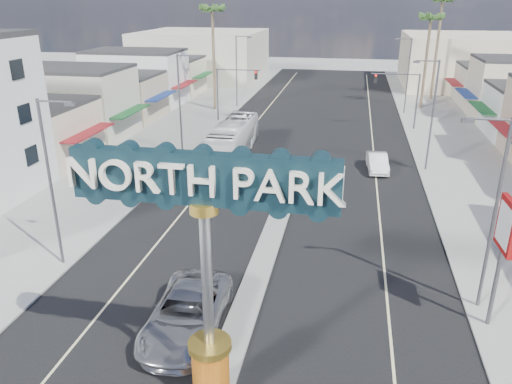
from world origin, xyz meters
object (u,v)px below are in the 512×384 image
at_px(traffic_signal_left, 233,84).
at_px(bank_pylon_sign, 505,233).
at_px(palm_right_far, 442,6).
at_px(streetlight_l_mid, 181,101).
at_px(car_parked_left, 176,170).
at_px(streetlight_r_far, 407,72).
at_px(streetlight_l_near, 52,176).
at_px(streetlight_r_mid, 431,110).
at_px(traffic_signal_right, 400,90).
at_px(palm_right_mid, 431,22).
at_px(suv_left, 187,313).
at_px(streetlight_l_far, 238,68).
at_px(streetlight_r_near, 492,207).
at_px(city_bus, 233,138).
at_px(car_parked_right, 377,162).
at_px(gateway_sign, 206,256).
at_px(palm_left_far, 212,15).

xyz_separation_m(traffic_signal_left, bank_pylon_sign, (19.90, -35.41, 0.27)).
relative_size(traffic_signal_left, palm_right_far, 0.43).
height_order(streetlight_l_mid, car_parked_left, streetlight_l_mid).
bearing_deg(streetlight_r_far, palm_right_far, 65.45).
bearing_deg(streetlight_l_mid, streetlight_l_near, -90.00).
bearing_deg(streetlight_r_mid, traffic_signal_right, 95.10).
distance_m(traffic_signal_left, palm_right_mid, 26.01).
height_order(streetlight_l_near, bank_pylon_sign, streetlight_l_near).
bearing_deg(suv_left, traffic_signal_left, 98.06).
bearing_deg(traffic_signal_left, bank_pylon_sign, -60.66).
distance_m(streetlight_l_far, suv_left, 47.17).
distance_m(streetlight_r_near, city_bus, 27.34).
height_order(traffic_signal_right, car_parked_right, traffic_signal_right).
height_order(streetlight_r_near, palm_right_far, palm_right_far).
bearing_deg(streetlight_r_near, traffic_signal_left, 119.99).
xyz_separation_m(traffic_signal_right, bank_pylon_sign, (1.53, -35.41, 0.27)).
height_order(streetlight_l_mid, car_parked_right, streetlight_l_mid).
xyz_separation_m(suv_left, car_parked_left, (-6.85, 18.14, -0.06)).
xyz_separation_m(streetlight_l_far, car_parked_right, (17.04, -22.76, -4.35)).
relative_size(car_parked_left, bank_pylon_sign, 0.84).
relative_size(gateway_sign, bank_pylon_sign, 1.56).
distance_m(streetlight_l_far, palm_right_mid, 24.41).
height_order(gateway_sign, streetlight_l_far, gateway_sign).
relative_size(streetlight_r_mid, car_parked_right, 2.06).
xyz_separation_m(streetlight_l_near, streetlight_r_far, (20.87, 42.00, 0.00)).
xyz_separation_m(streetlight_l_mid, suv_left, (8.29, -24.25, -4.17)).
xyz_separation_m(streetlight_l_near, palm_left_far, (-2.57, 40.00, 6.43)).
relative_size(traffic_signal_left, streetlight_r_far, 0.67).
height_order(streetlight_l_near, car_parked_right, streetlight_l_near).
distance_m(streetlight_l_far, streetlight_r_near, 46.90).
bearing_deg(palm_right_mid, suv_left, -106.77).
height_order(streetlight_r_far, palm_right_far, palm_right_far).
xyz_separation_m(palm_right_far, car_parked_right, (-8.39, -32.76, -11.67)).
height_order(palm_right_mid, bank_pylon_sign, palm_right_mid).
relative_size(streetlight_l_near, palm_right_far, 0.64).
relative_size(traffic_signal_right, car_parked_left, 1.22).
xyz_separation_m(streetlight_l_far, suv_left, (8.29, -46.25, -4.17)).
relative_size(streetlight_r_far, palm_right_mid, 0.74).
xyz_separation_m(suv_left, city_bus, (-4.04, 25.67, 0.66)).
xyz_separation_m(streetlight_r_near, bank_pylon_sign, (0.29, -1.41, -0.52)).
relative_size(traffic_signal_left, suv_left, 0.93).
relative_size(streetlight_r_mid, city_bus, 0.80).
height_order(streetlight_l_near, car_parked_left, streetlight_l_near).
xyz_separation_m(traffic_signal_left, streetlight_l_mid, (-1.25, -13.99, 0.79)).
bearing_deg(palm_right_far, suv_left, -106.95).
height_order(streetlight_r_near, streetlight_r_far, same).
height_order(streetlight_r_near, streetlight_r_mid, same).
bearing_deg(streetlight_l_near, streetlight_l_mid, 90.00).
height_order(traffic_signal_left, car_parked_left, traffic_signal_left).
distance_m(streetlight_l_far, car_parked_left, 28.46).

